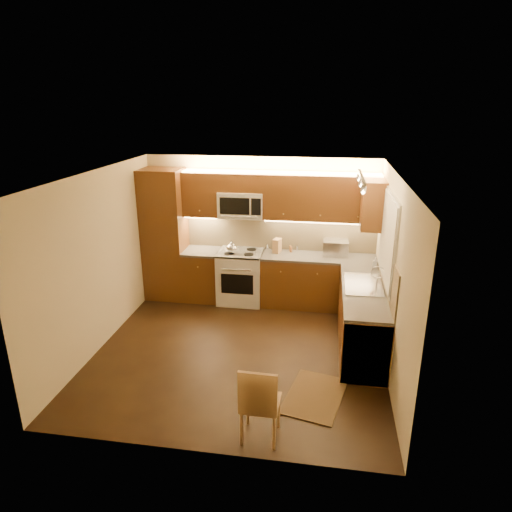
% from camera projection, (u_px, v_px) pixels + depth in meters
% --- Properties ---
extents(floor, '(4.00, 4.00, 0.01)m').
position_uv_depth(floor, '(240.00, 350.00, 6.48)').
color(floor, black).
rests_on(floor, ground).
extents(ceiling, '(4.00, 4.00, 0.01)m').
position_uv_depth(ceiling, '(237.00, 175.00, 5.66)').
color(ceiling, beige).
rests_on(ceiling, ground).
extents(wall_back, '(4.00, 0.01, 2.50)m').
position_uv_depth(wall_back, '(261.00, 229.00, 7.94)').
color(wall_back, '#C6B891').
rests_on(wall_back, ground).
extents(wall_front, '(4.00, 0.01, 2.50)m').
position_uv_depth(wall_front, '(197.00, 344.00, 4.21)').
color(wall_front, '#C6B891').
rests_on(wall_front, ground).
extents(wall_left, '(0.01, 4.00, 2.50)m').
position_uv_depth(wall_left, '(99.00, 261.00, 6.37)').
color(wall_left, '#C6B891').
rests_on(wall_left, ground).
extents(wall_right, '(0.01, 4.00, 2.50)m').
position_uv_depth(wall_right, '(392.00, 277.00, 5.77)').
color(wall_right, '#C6B891').
rests_on(wall_right, ground).
extents(pantry, '(0.70, 0.60, 2.30)m').
position_uv_depth(pantry, '(165.00, 235.00, 7.94)').
color(pantry, '#4F2D10').
rests_on(pantry, floor).
extents(base_cab_back_left, '(0.62, 0.60, 0.86)m').
position_uv_depth(base_cab_back_left, '(203.00, 275.00, 8.07)').
color(base_cab_back_left, '#4F2D10').
rests_on(base_cab_back_left, floor).
extents(counter_back_left, '(0.62, 0.60, 0.04)m').
position_uv_depth(counter_back_left, '(202.00, 251.00, 7.93)').
color(counter_back_left, '#3B3936').
rests_on(counter_back_left, base_cab_back_left).
extents(base_cab_back_right, '(1.92, 0.60, 0.86)m').
position_uv_depth(base_cab_back_right, '(318.00, 282.00, 7.77)').
color(base_cab_back_right, '#4F2D10').
rests_on(base_cab_back_right, floor).
extents(counter_back_right, '(1.92, 0.60, 0.04)m').
position_uv_depth(counter_back_right, '(319.00, 257.00, 7.63)').
color(counter_back_right, '#3B3936').
rests_on(counter_back_right, base_cab_back_right).
extents(base_cab_right, '(0.60, 2.00, 0.86)m').
position_uv_depth(base_cab_right, '(362.00, 319.00, 6.46)').
color(base_cab_right, '#4F2D10').
rests_on(base_cab_right, floor).
extents(counter_right, '(0.60, 2.00, 0.04)m').
position_uv_depth(counter_right, '(364.00, 290.00, 6.31)').
color(counter_right, '#3B3936').
rests_on(counter_right, base_cab_right).
extents(dishwasher, '(0.58, 0.60, 0.84)m').
position_uv_depth(dishwasher, '(365.00, 344.00, 5.81)').
color(dishwasher, silver).
rests_on(dishwasher, floor).
extents(backsplash_back, '(3.30, 0.02, 0.60)m').
position_uv_depth(backsplash_back, '(280.00, 233.00, 7.89)').
color(backsplash_back, tan).
rests_on(backsplash_back, wall_back).
extents(backsplash_right, '(0.02, 2.00, 0.60)m').
position_uv_depth(backsplash_right, '(388.00, 270.00, 6.17)').
color(backsplash_right, tan).
rests_on(backsplash_right, wall_right).
extents(upper_cab_back_left, '(0.62, 0.35, 0.75)m').
position_uv_depth(upper_cab_back_left, '(202.00, 194.00, 7.72)').
color(upper_cab_back_left, '#4F2D10').
rests_on(upper_cab_back_left, wall_back).
extents(upper_cab_back_right, '(1.92, 0.35, 0.75)m').
position_uv_depth(upper_cab_back_right, '(322.00, 198.00, 7.42)').
color(upper_cab_back_right, '#4F2D10').
rests_on(upper_cab_back_right, wall_back).
extents(upper_cab_bridge, '(0.76, 0.35, 0.31)m').
position_uv_depth(upper_cab_bridge, '(241.00, 182.00, 7.54)').
color(upper_cab_bridge, '#4F2D10').
rests_on(upper_cab_bridge, wall_back).
extents(upper_cab_right_corner, '(0.35, 0.50, 0.75)m').
position_uv_depth(upper_cab_right_corner, '(373.00, 205.00, 6.90)').
color(upper_cab_right_corner, '#4F2D10').
rests_on(upper_cab_right_corner, wall_right).
extents(stove, '(0.76, 0.65, 0.92)m').
position_uv_depth(stove, '(241.00, 277.00, 7.94)').
color(stove, silver).
rests_on(stove, floor).
extents(microwave, '(0.76, 0.38, 0.44)m').
position_uv_depth(microwave, '(241.00, 204.00, 7.65)').
color(microwave, silver).
rests_on(microwave, wall_back).
extents(window_frame, '(0.03, 1.44, 1.24)m').
position_uv_depth(window_frame, '(389.00, 239.00, 6.18)').
color(window_frame, silver).
rests_on(window_frame, wall_right).
extents(window_blinds, '(0.02, 1.36, 1.16)m').
position_uv_depth(window_blinds, '(387.00, 239.00, 6.18)').
color(window_blinds, silver).
rests_on(window_blinds, wall_right).
extents(sink, '(0.52, 0.86, 0.15)m').
position_uv_depth(sink, '(364.00, 280.00, 6.42)').
color(sink, silver).
rests_on(sink, counter_right).
extents(faucet, '(0.20, 0.04, 0.30)m').
position_uv_depth(faucet, '(377.00, 276.00, 6.37)').
color(faucet, silver).
rests_on(faucet, counter_right).
extents(track_light_bar, '(0.04, 1.20, 0.03)m').
position_uv_depth(track_light_bar, '(362.00, 176.00, 5.82)').
color(track_light_bar, silver).
rests_on(track_light_bar, ceiling).
extents(kettle, '(0.24, 0.24, 0.22)m').
position_uv_depth(kettle, '(232.00, 247.00, 7.67)').
color(kettle, silver).
rests_on(kettle, stove).
extents(toaster_oven, '(0.42, 0.32, 0.25)m').
position_uv_depth(toaster_oven, '(336.00, 248.00, 7.65)').
color(toaster_oven, silver).
rests_on(toaster_oven, counter_back_right).
extents(knife_block, '(0.15, 0.20, 0.24)m').
position_uv_depth(knife_block, '(277.00, 246.00, 7.78)').
color(knife_block, '#A38349').
rests_on(knife_block, counter_back_right).
extents(spice_jar_a, '(0.05, 0.05, 0.09)m').
position_uv_depth(spice_jar_a, '(268.00, 247.00, 7.96)').
color(spice_jar_a, silver).
rests_on(spice_jar_a, counter_back_right).
extents(spice_jar_b, '(0.06, 0.06, 0.09)m').
position_uv_depth(spice_jar_b, '(291.00, 250.00, 7.81)').
color(spice_jar_b, brown).
rests_on(spice_jar_b, counter_back_right).
extents(spice_jar_c, '(0.05, 0.05, 0.10)m').
position_uv_depth(spice_jar_c, '(297.00, 248.00, 7.87)').
color(spice_jar_c, silver).
rests_on(spice_jar_c, counter_back_right).
extents(spice_jar_d, '(0.05, 0.05, 0.10)m').
position_uv_depth(spice_jar_d, '(290.00, 248.00, 7.87)').
color(spice_jar_d, olive).
rests_on(spice_jar_d, counter_back_right).
extents(soap_bottle, '(0.10, 0.10, 0.16)m').
position_uv_depth(soap_bottle, '(375.00, 262.00, 7.10)').
color(soap_bottle, '#B8B7BC').
rests_on(soap_bottle, counter_right).
extents(rug, '(0.83, 1.07, 0.01)m').
position_uv_depth(rug, '(315.00, 396.00, 5.48)').
color(rug, black).
rests_on(rug, floor).
extents(dining_chair, '(0.40, 0.40, 0.89)m').
position_uv_depth(dining_chair, '(261.00, 401.00, 4.69)').
color(dining_chair, '#A38349').
rests_on(dining_chair, floor).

